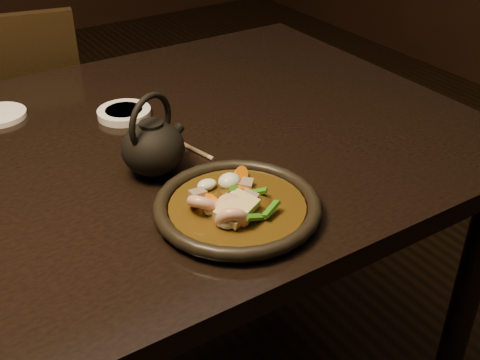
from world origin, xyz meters
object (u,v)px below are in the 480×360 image
plate (237,207)px  teapot (153,145)px  table (67,204)px  chair (16,145)px

plate → teapot: 0.19m
table → plate: bearing=-57.0°
chair → teapot: bearing=108.5°
table → teapot: 0.21m
table → plate: (0.18, -0.28, 0.09)m
chair → teapot: (0.08, -0.77, 0.33)m
table → plate: 0.35m
chair → plate: chair is taller
table → chair: 0.70m
table → chair: (0.05, 0.67, -0.20)m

